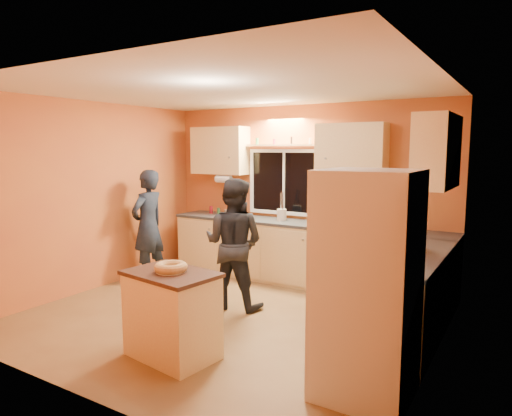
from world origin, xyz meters
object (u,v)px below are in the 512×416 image
Objects in this scene: person_center at (234,243)px; island at (172,314)px; refrigerator at (367,285)px; person_left at (148,225)px; person_right at (372,250)px.

island is at bearing 92.12° from person_center.
person_left is at bearing 158.60° from refrigerator.
refrigerator is 1.85m from island.
person_center is 1.67m from person_right.
person_left is 3.40m from person_right.
person_center is at bearing 120.77° from person_right.
person_left is at bearing 146.90° from island.
refrigerator reaches higher than island.
refrigerator reaches higher than person_center.
person_left is 1.03× the size of person_center.
island is 2.73m from person_left.
refrigerator is 1.95× the size of island.
person_center is (-2.04, 1.16, -0.10)m from refrigerator.
refrigerator is 1.12× the size of person_center.
person_right reaches higher than person_left.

